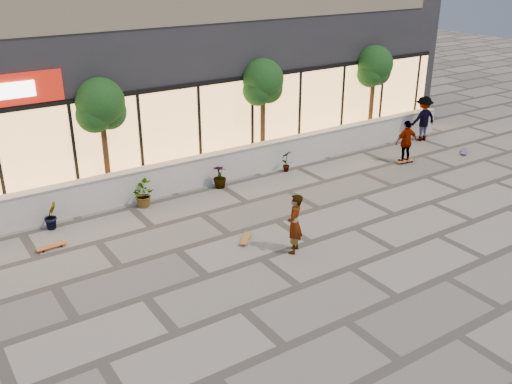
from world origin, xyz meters
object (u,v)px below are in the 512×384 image
skateboard_right_far (464,151)px  skater_right_near (406,142)px  skateboard_center (246,238)px  skateboard_right_near (406,161)px  tree_east (374,68)px  tree_midwest (101,108)px  tree_mideast (263,85)px  skater_right_far (423,119)px  skateboard_left (52,246)px  skater_center (295,224)px

skateboard_right_far → skater_right_near: bearing=134.2°
skateboard_center → skateboard_right_near: 8.67m
tree_east → tree_midwest: bearing=180.0°
tree_mideast → skater_right_near: bearing=-33.4°
skateboard_right_far → tree_east: bearing=82.4°
tree_midwest → skateboard_right_near: size_ratio=4.75×
skater_right_far → skateboard_right_far: 2.30m
tree_east → skater_right_near: 3.81m
skater_right_far → skateboard_left: size_ratio=2.33×
skateboard_left → skater_right_far: bearing=0.3°
skater_right_near → skateboard_right_far: 2.94m
skateboard_left → skateboard_right_far: size_ratio=1.05×
skater_center → skateboard_right_far: 10.85m
tree_mideast → tree_east: (5.50, 0.00, 0.00)m
tree_midwest → skater_right_far: (13.17, -1.40, -2.04)m
tree_midwest → skateboard_right_far: tree_midwest is taller
tree_midwest → tree_east: (11.50, 0.00, 0.00)m
tree_east → skateboard_right_near: (-1.00, -3.04, -2.90)m
tree_east → skater_right_far: bearing=-39.9°
skateboard_left → tree_midwest: bearing=40.5°
tree_midwest → skateboard_right_far: (13.29, -3.53, -2.91)m
skateboard_right_near → skater_right_near: bearing=97.2°
skateboard_center → skateboard_right_far: 11.33m
tree_mideast → skater_right_far: size_ratio=2.08×
skater_center → skateboard_right_near: (7.70, 3.18, -0.74)m
tree_midwest → skateboard_right_near: 11.31m
tree_east → skateboard_right_near: bearing=-108.2°
tree_mideast → skateboard_left: (-8.57, -2.50, -2.91)m
skater_center → skateboard_center: skater_center is taller
skater_center → skateboard_right_far: bearing=154.6°
tree_mideast → skater_right_far: tree_mideast is taller
skater_center → skateboard_right_far: skater_center is taller
skater_right_near → skateboard_center: skater_right_near is taller
tree_midwest → skateboard_center: bearing=-67.7°
skater_right_far → skateboard_right_near: bearing=38.3°
tree_midwest → tree_east: 11.50m
tree_east → skateboard_right_far: tree_east is taller
tree_midwest → tree_east: bearing=0.0°
tree_midwest → skater_right_far: tree_midwest is taller
skateboard_left → tree_east: bearing=6.4°
tree_mideast → tree_midwest: bearing=180.0°
skater_right_far → skateboard_right_near: skater_right_far is taller
skateboard_center → tree_mideast: bearing=6.3°
skateboard_right_far → skateboard_right_near: bearing=135.6°
skateboard_left → skater_center: bearing=-38.4°
skater_right_near → skateboard_right_far: (2.79, -0.56, -0.74)m
skateboard_center → skater_center: bearing=-103.9°
tree_midwest → tree_east: same height
tree_midwest → skater_right_near: size_ratio=2.39×
skater_center → skater_right_far: skater_right_far is taller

